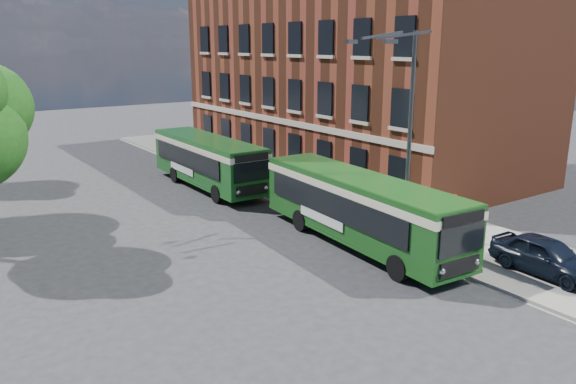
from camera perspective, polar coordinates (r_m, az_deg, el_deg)
ground at (r=23.79m, az=-0.60°, el=-6.02°), size 120.00×120.00×0.00m
pavement at (r=33.86m, az=1.53°, el=0.48°), size 6.00×48.00×0.15m
kerb_line at (r=32.22m, az=-2.84°, el=-0.41°), size 0.12×48.00×0.01m
brick_office at (r=40.34m, az=6.34°, el=12.62°), size 12.10×26.00×14.20m
street_lamp at (r=24.14m, az=11.68°, el=5.76°), size 2.96×2.38×9.00m
bus_stop_sign at (r=24.04m, az=16.32°, el=-2.62°), size 0.35×0.08×2.52m
bus_front at (r=24.20m, az=7.27°, el=-1.20°), size 3.31×11.59×3.02m
bus_rear at (r=34.09m, az=-8.14°, el=3.46°), size 2.75×10.58×3.02m
parked_car at (r=23.02m, az=24.74°, el=-5.90°), size 1.85×4.23×1.42m
pedestrian_a at (r=25.64m, az=13.11°, el=-2.73°), size 0.66×0.59×1.50m
pedestrian_b at (r=26.39m, az=12.45°, el=-2.20°), size 0.82×0.69×1.49m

